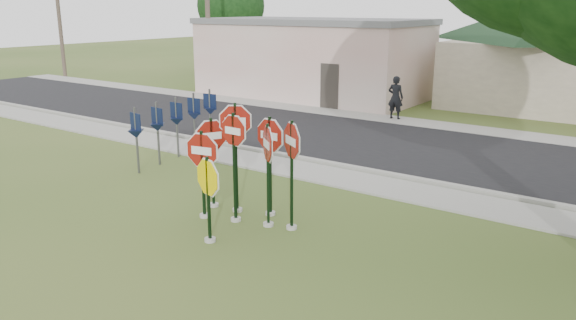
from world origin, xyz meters
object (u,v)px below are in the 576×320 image
Objects in this scene: stop_sign_left at (203,163)px; utility_pole_near at (207,4)px; stop_sign_center at (234,153)px; stop_sign_yellow at (208,190)px; pedestrian at (396,97)px.

stop_sign_left is 19.70m from utility_pole_near.
stop_sign_center is 1.34× the size of stop_sign_yellow.
stop_sign_left is at bearing 138.22° from stop_sign_yellow.
stop_sign_yellow is 0.21× the size of utility_pole_near.
stop_sign_left is at bearing -47.22° from utility_pole_near.
pedestrian is at bearing 96.12° from stop_sign_left.
stop_sign_yellow is (0.33, -1.22, -0.48)m from stop_sign_center.
stop_sign_left is 13.56m from pedestrian.
stop_sign_yellow is 1.06× the size of pedestrian.
stop_sign_yellow is at bearing 94.97° from pedestrian.
utility_pole_near reaches higher than stop_sign_yellow.
pedestrian is (-1.45, 13.48, -0.34)m from stop_sign_left.
stop_sign_left is (-1.09, 0.98, 0.18)m from stop_sign_yellow.
stop_sign_left reaches higher than pedestrian.
utility_pole_near is 5.07× the size of pedestrian.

